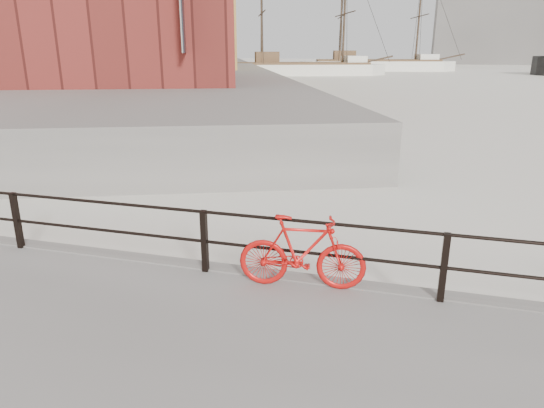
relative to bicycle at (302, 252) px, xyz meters
The scene contains 10 objects.
ground 2.15m from the bicycle, ahead, with size 400.00×400.00×0.00m, color white.
far_quay 81.68m from the bicycle, 117.78° to the left, with size 24.00×150.00×1.80m, color gray.
guardrail 1.94m from the bicycle, ahead, with size 28.00×0.10×1.00m, color black, non-canonical shape.
bicycle is the anchor object (origin of this frame).
schooner_mid 85.49m from the bicycle, 93.34° to the left, with size 29.54×12.50×21.19m, color white, non-canonical shape.
schooner_left 68.59m from the bicycle, 102.30° to the left, with size 26.60×12.09×19.99m, color white, non-canonical shape.
workboat_near 34.78m from the bicycle, 132.34° to the left, with size 12.33×4.11×7.00m, color black, non-canonical shape.
workboat_far 52.52m from the bicycle, 122.17° to the left, with size 10.17×3.51×7.00m, color black, non-canonical shape.
apartment_brick 117.27m from the bicycle, 117.02° to the left, with size 24.00×15.00×21.20m, color brown.
industrial_west 142.20m from the bicycle, 81.11° to the left, with size 32.00×18.00×18.00m, color gray.
Camera 1 is at (-0.62, -6.54, 3.67)m, focal length 32.00 mm.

